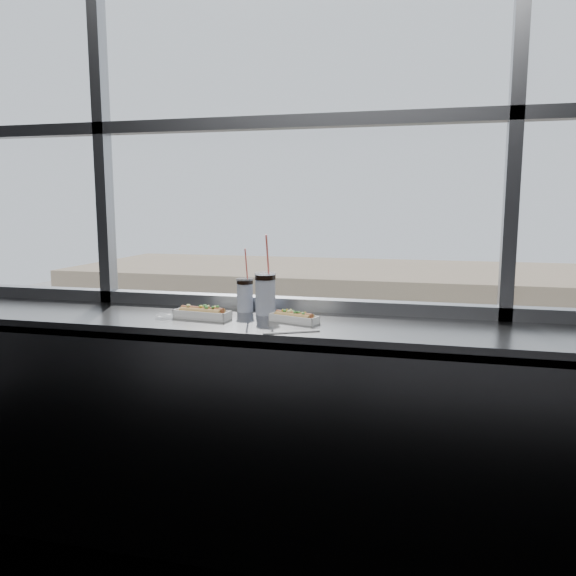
% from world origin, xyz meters
% --- Properties ---
extents(wall_back_lower, '(6.00, 0.00, 6.00)m').
position_xyz_m(wall_back_lower, '(0.00, 1.50, 0.55)').
color(wall_back_lower, black).
rests_on(wall_back_lower, ground).
extents(window_glass, '(6.00, 0.00, 6.00)m').
position_xyz_m(window_glass, '(0.00, 1.52, 2.30)').
color(window_glass, silver).
rests_on(window_glass, ground).
extents(window_mullions, '(6.00, 0.08, 2.40)m').
position_xyz_m(window_mullions, '(0.00, 1.50, 2.30)').
color(window_mullions, gray).
rests_on(window_mullions, ground).
extents(counter, '(6.00, 0.55, 0.06)m').
position_xyz_m(counter, '(0.00, 1.23, 1.07)').
color(counter, gray).
rests_on(counter, ground).
extents(counter_fascia, '(6.00, 0.04, 1.04)m').
position_xyz_m(counter_fascia, '(0.00, 0.97, 0.55)').
color(counter_fascia, gray).
rests_on(counter_fascia, ground).
extents(hotdog_tray_left, '(0.27, 0.12, 0.06)m').
position_xyz_m(hotdog_tray_left, '(-0.33, 1.19, 1.13)').
color(hotdog_tray_left, white).
rests_on(hotdog_tray_left, counter).
extents(hotdog_tray_right, '(0.23, 0.14, 0.05)m').
position_xyz_m(hotdog_tray_right, '(0.09, 1.22, 1.12)').
color(hotdog_tray_right, white).
rests_on(hotdog_tray_right, counter).
extents(soda_cup_left, '(0.08, 0.08, 0.31)m').
position_xyz_m(soda_cup_left, '(-0.20, 1.40, 1.19)').
color(soda_cup_left, white).
rests_on(soda_cup_left, counter).
extents(soda_cup_right, '(0.10, 0.10, 0.38)m').
position_xyz_m(soda_cup_right, '(-0.08, 1.35, 1.21)').
color(soda_cup_right, white).
rests_on(soda_cup_right, counter).
extents(loose_straw, '(0.21, 0.12, 0.01)m').
position_xyz_m(loose_straw, '(0.13, 1.01, 1.10)').
color(loose_straw, white).
rests_on(loose_straw, counter).
extents(wrapper, '(0.10, 0.07, 0.02)m').
position_xyz_m(wrapper, '(-0.51, 1.15, 1.11)').
color(wrapper, silver).
rests_on(wrapper, counter).
extents(plaza_ground, '(120.00, 120.00, 0.00)m').
position_xyz_m(plaza_ground, '(0.00, 45.00, -11.00)').
color(plaza_ground, '#A8A39D').
rests_on(plaza_ground, ground).
extents(street_asphalt, '(80.00, 10.00, 0.06)m').
position_xyz_m(street_asphalt, '(0.00, 21.50, -10.97)').
color(street_asphalt, black).
rests_on(street_asphalt, plaza_ground).
extents(far_sidewalk, '(80.00, 6.00, 0.04)m').
position_xyz_m(far_sidewalk, '(0.00, 29.50, -10.98)').
color(far_sidewalk, '#A8A39D').
rests_on(far_sidewalk, plaza_ground).
extents(far_building, '(50.00, 14.00, 8.00)m').
position_xyz_m(far_building, '(0.00, 39.50, -7.00)').
color(far_building, tan).
rests_on(far_building, plaza_ground).
extents(car_near_a, '(2.80, 6.42, 2.12)m').
position_xyz_m(car_near_a, '(-14.79, 17.50, -9.88)').
color(car_near_a, '#989898').
rests_on(car_near_a, street_asphalt).
extents(car_near_b, '(3.32, 6.36, 2.03)m').
position_xyz_m(car_near_b, '(-7.59, 17.50, -9.93)').
color(car_near_b, black).
rests_on(car_near_b, street_asphalt).
extents(car_far_a, '(3.06, 6.03, 1.93)m').
position_xyz_m(car_far_a, '(-10.23, 25.50, -9.97)').
color(car_far_a, black).
rests_on(car_far_a, street_asphalt).
extents(car_far_b, '(2.51, 5.72, 1.89)m').
position_xyz_m(car_far_b, '(3.52, 25.50, -10.00)').
color(car_far_b, '#7B0C03').
rests_on(car_far_b, street_asphalt).
extents(car_near_c, '(3.33, 6.68, 2.14)m').
position_xyz_m(car_near_c, '(-1.21, 17.50, -9.87)').
color(car_near_c, maroon).
rests_on(car_near_c, street_asphalt).
extents(pedestrian_b, '(0.76, 1.01, 2.27)m').
position_xyz_m(pedestrian_b, '(-0.26, 28.60, -9.82)').
color(pedestrian_b, '#66605B').
rests_on(pedestrian_b, far_sidewalk).
extents(pedestrian_a, '(0.61, 0.82, 1.84)m').
position_xyz_m(pedestrian_a, '(-4.96, 28.41, -10.04)').
color(pedestrian_a, '#66605B').
rests_on(pedestrian_a, far_sidewalk).
extents(pedestrian_d, '(0.81, 0.61, 1.83)m').
position_xyz_m(pedestrian_d, '(8.13, 30.42, -10.04)').
color(pedestrian_d, '#66605B').
rests_on(pedestrian_d, far_sidewalk).
extents(pedestrian_c, '(0.74, 0.99, 2.23)m').
position_xyz_m(pedestrian_c, '(5.68, 29.09, -9.85)').
color(pedestrian_c, '#66605B').
rests_on(pedestrian_c, far_sidewalk).
extents(tree_left, '(2.84, 2.84, 4.43)m').
position_xyz_m(tree_left, '(-7.71, 29.50, -8.00)').
color(tree_left, '#47382B').
rests_on(tree_left, far_sidewalk).
extents(tree_center, '(3.25, 3.25, 5.07)m').
position_xyz_m(tree_center, '(0.39, 29.50, -7.56)').
color(tree_center, '#47382B').
rests_on(tree_center, far_sidewalk).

